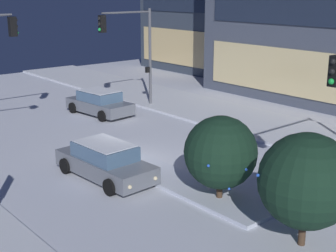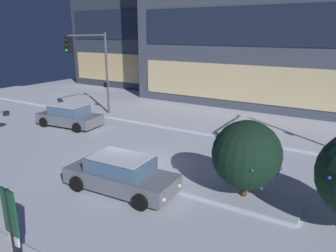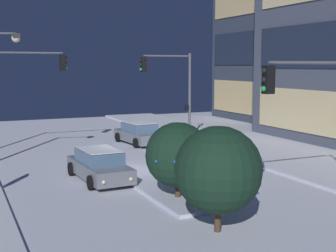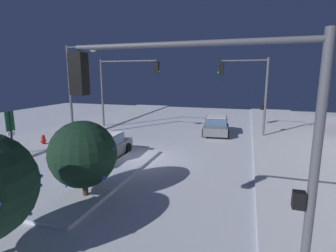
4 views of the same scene
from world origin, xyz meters
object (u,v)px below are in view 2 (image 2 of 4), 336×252
Objects in this scene: car_near at (121,174)px; traffic_light_corner_far_left at (93,61)px; parking_info_sign at (12,228)px; car_far at (70,116)px; decorated_tree_left_of_median at (246,155)px.

traffic_light_corner_far_left reaches higher than car_near.
traffic_light_corner_far_left is at bearing 41.75° from parking_info_sign.
parking_info_sign is at bearing 127.60° from car_far.
parking_info_sign is (1.19, -5.47, 1.07)m from car_near.
parking_info_sign is 8.12m from decorated_tree_left_of_median.
car_far is 1.47× the size of decorated_tree_left_of_median.
car_near is 12.35m from traffic_light_corner_far_left.
traffic_light_corner_far_left is (0.18, 2.37, 3.53)m from car_far.
parking_info_sign is at bearing 37.03° from traffic_light_corner_far_left.
car_far is at bearing 145.82° from car_near.
traffic_light_corner_far_left is 2.23× the size of parking_info_sign.
car_near is 5.70m from parking_info_sign.
car_far is at bearing -4.42° from traffic_light_corner_far_left.
traffic_light_corner_far_left is (-8.85, 7.85, 3.53)m from car_near.
parking_info_sign is at bearing -114.26° from decorated_tree_left_of_median.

